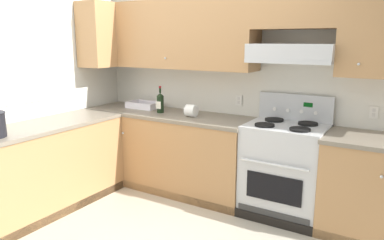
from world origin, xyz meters
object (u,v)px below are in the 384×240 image
stove (284,169)px  bowl (144,106)px  wine_bottle (160,102)px  paper_towel_roll (191,111)px

stove → bowl: stove is taller
wine_bottle → paper_towel_roll: (0.43, -0.01, -0.06)m
stove → bowl: bearing=176.8°
stove → paper_towel_roll: stove is taller
stove → paper_towel_roll: bearing=-177.2°
wine_bottle → paper_towel_roll: wine_bottle is taller
stove → bowl: 1.90m
stove → wine_bottle: bearing=-178.5°
paper_towel_roll → stove: bearing=2.8°
wine_bottle → paper_towel_roll: bearing=-1.5°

